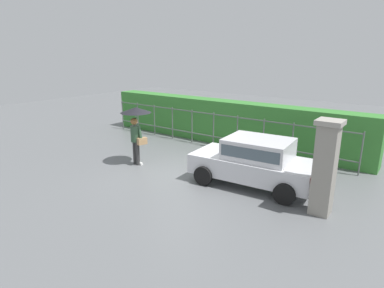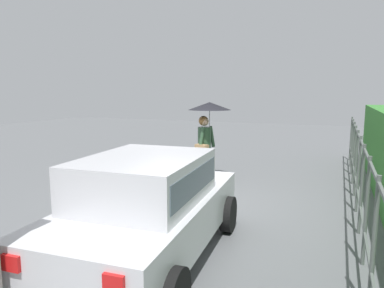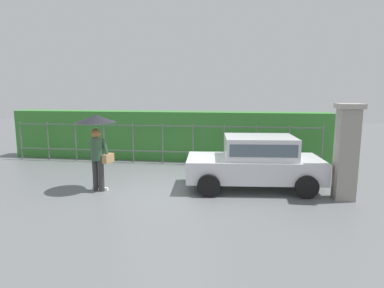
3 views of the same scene
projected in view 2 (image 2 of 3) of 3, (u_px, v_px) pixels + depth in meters
ground_plane at (185, 202)px, 7.43m from camera, size 40.00×40.00×0.00m
car at (148, 204)px, 4.77m from camera, size 3.85×2.10×1.48m
pedestrian at (207, 121)px, 8.86m from camera, size 1.09×1.09×2.08m
fence_section at (359, 171)px, 6.68m from camera, size 11.51×0.05×1.50m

